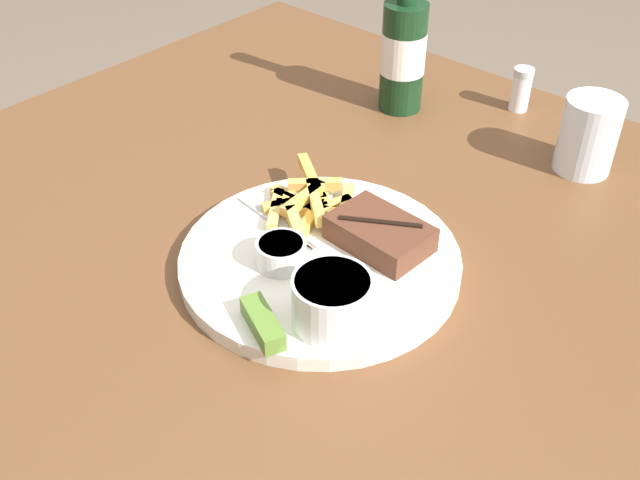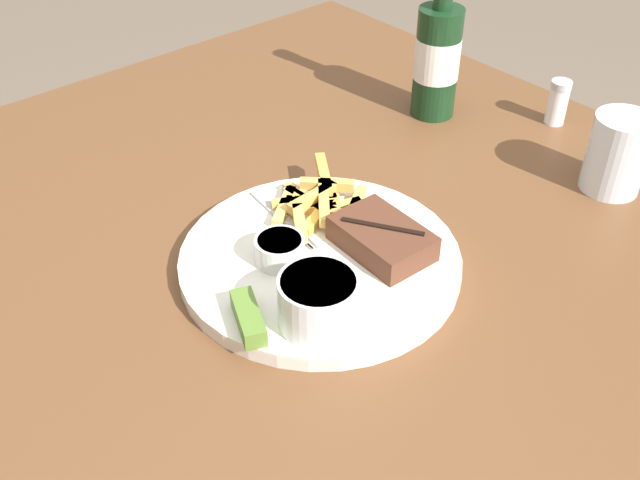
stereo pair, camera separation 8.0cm
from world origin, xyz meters
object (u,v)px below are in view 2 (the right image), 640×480
object	(u,v)px
steak_portion	(382,238)
pickle_spear	(248,318)
coleslaw_cup	(318,299)
drinking_glass	(617,154)
fork_utensil	(281,216)
salt_shaker	(558,102)
dinner_plate	(320,261)
dipping_sauce_cup	(280,249)
beer_bottle	(437,55)

from	to	relation	value
steak_portion	pickle_spear	distance (m)	0.18
steak_portion	coleslaw_cup	world-z (taller)	coleslaw_cup
coleslaw_cup	drinking_glass	bearing A→B (deg)	84.41
pickle_spear	drinking_glass	world-z (taller)	drinking_glass
fork_utensil	salt_shaker	world-z (taller)	salt_shaker
steak_portion	dinner_plate	bearing A→B (deg)	-122.99
fork_utensil	dinner_plate	bearing A→B (deg)	0.00
pickle_spear	fork_utensil	bearing A→B (deg)	131.25
dipping_sauce_cup	coleslaw_cup	bearing A→B (deg)	-17.55
coleslaw_cup	dipping_sauce_cup	bearing A→B (deg)	162.45
coleslaw_cup	dinner_plate	bearing A→B (deg)	138.01
coleslaw_cup	pickle_spear	world-z (taller)	coleslaw_cup
dinner_plate	dipping_sauce_cup	bearing A→B (deg)	-117.59
pickle_spear	drinking_glass	xyz separation A→B (m)	(0.09, 0.50, 0.02)
dipping_sauce_cup	fork_utensil	distance (m)	0.08
fork_utensil	drinking_glass	xyz separation A→B (m)	(0.20, 0.37, 0.03)
steak_portion	pickle_spear	world-z (taller)	steak_portion
drinking_glass	pickle_spear	bearing A→B (deg)	-99.63
coleslaw_cup	steak_portion	bearing A→B (deg)	107.80
steak_portion	coleslaw_cup	distance (m)	0.13
beer_bottle	salt_shaker	size ratio (longest dim) A/B	3.91
dinner_plate	drinking_glass	world-z (taller)	drinking_glass
steak_portion	fork_utensil	bearing A→B (deg)	-158.32
fork_utensil	drinking_glass	distance (m)	0.42
beer_bottle	dinner_plate	bearing A→B (deg)	-66.04
dipping_sauce_cup	salt_shaker	bearing A→B (deg)	90.24
coleslaw_cup	salt_shaker	world-z (taller)	coleslaw_cup
pickle_spear	fork_utensil	distance (m)	0.18
fork_utensil	beer_bottle	world-z (taller)	beer_bottle
steak_portion	fork_utensil	size ratio (longest dim) A/B	0.82
dinner_plate	pickle_spear	xyz separation A→B (m)	(0.04, -0.12, 0.02)
salt_shaker	dinner_plate	bearing A→B (deg)	-87.24
drinking_glass	coleslaw_cup	bearing A→B (deg)	-95.59
dinner_plate	drinking_glass	xyz separation A→B (m)	(0.12, 0.38, 0.04)
salt_shaker	coleslaw_cup	bearing A→B (deg)	-79.41
dinner_plate	steak_portion	world-z (taller)	steak_portion
steak_portion	beer_bottle	size ratio (longest dim) A/B	0.44
steak_portion	pickle_spear	size ratio (longest dim) A/B	1.56
drinking_glass	salt_shaker	size ratio (longest dim) A/B	1.54
fork_utensil	beer_bottle	size ratio (longest dim) A/B	0.53
coleslaw_cup	drinking_glass	size ratio (longest dim) A/B	0.79
coleslaw_cup	fork_utensil	size ratio (longest dim) A/B	0.58
pickle_spear	beer_bottle	world-z (taller)	beer_bottle
dipping_sauce_cup	dinner_plate	bearing A→B (deg)	62.41
steak_portion	dipping_sauce_cup	xyz separation A→B (m)	(-0.06, -0.10, 0.00)
dinner_plate	pickle_spear	bearing A→B (deg)	-73.50
drinking_glass	salt_shaker	distance (m)	0.17
dinner_plate	salt_shaker	bearing A→B (deg)	92.76
fork_utensil	drinking_glass	world-z (taller)	drinking_glass
dinner_plate	pickle_spear	distance (m)	0.13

